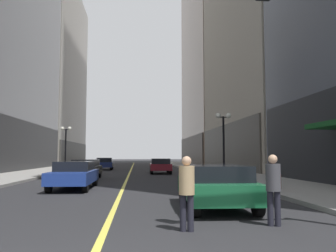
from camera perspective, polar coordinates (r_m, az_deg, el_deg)
The scene contains 16 objects.
ground_plane at distance 38.88m, azimuth -6.06°, elevation -7.13°, with size 200.00×200.00×0.00m, color #262628.
sidewalk_left at distance 39.88m, azimuth -18.08°, elevation -6.75°, with size 4.50×78.00×0.15m, color gray.
sidewalk_right at distance 39.60m, azimuth 6.05°, elevation -6.98°, with size 4.50×78.00×0.15m, color gray.
lane_centre_stripe at distance 38.88m, azimuth -6.06°, elevation -7.12°, with size 0.16×70.00×0.01m, color #E5D64C.
building_left_far at distance 67.61m, azimuth -19.62°, elevation 7.81°, with size 11.80×26.00×32.17m.
building_right_far at distance 70.43m, azimuth 8.33°, elevation 16.48°, with size 11.39×26.00×54.34m.
car_green at distance 10.88m, azimuth 7.78°, elevation -9.50°, with size 2.02×4.30×1.32m.
car_blue at distance 17.57m, azimuth -15.01°, elevation -7.55°, with size 1.83×4.65×1.32m.
car_black at distance 24.63m, azimuth -13.32°, elevation -6.75°, with size 1.90×4.12×1.32m.
car_maroon at distance 31.04m, azimuth -1.27°, elevation -6.43°, with size 1.86×4.25×1.32m.
car_navy at distance 39.65m, azimuth -10.31°, elevation -5.99°, with size 2.00×4.33×1.32m.
pedestrian_with_orange_bag at distance 8.55m, azimuth 16.80°, elevation -9.10°, with size 0.43×0.43×1.64m.
pedestrian_in_tan_trench at distance 7.65m, azimuth 3.07°, elevation -9.99°, with size 0.42×0.42×1.60m.
street_lamp_left_far at distance 36.09m, azimuth -16.34°, elevation -1.98°, with size 1.06×0.36×4.43m.
street_lamp_right_mid at distance 23.56m, azimuth 9.04°, elevation -0.73°, with size 1.06×0.36×4.43m.
fire_hydrant_right at distance 16.39m, azimuth 17.49°, elevation -8.83°, with size 0.28×0.28×0.80m, color red.
Camera 1 is at (0.69, -3.84, 1.63)m, focal length 37.37 mm.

